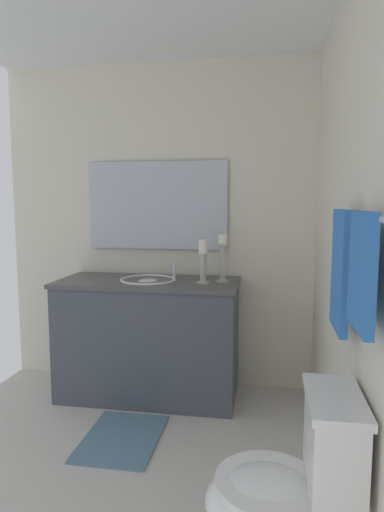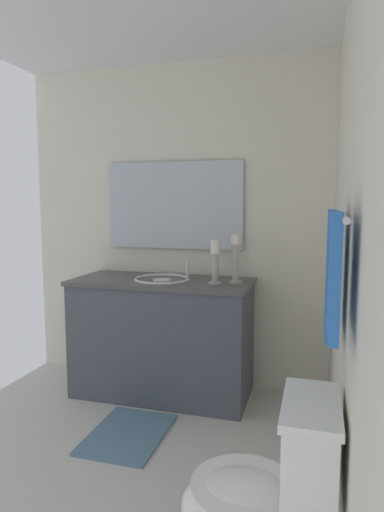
{
  "view_description": "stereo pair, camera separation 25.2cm",
  "coord_description": "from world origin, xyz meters",
  "px_view_note": "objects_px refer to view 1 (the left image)",
  "views": [
    {
      "loc": [
        1.97,
        0.83,
        1.4
      ],
      "look_at": [
        -0.25,
        0.45,
        1.13
      ],
      "focal_mm": 30.92,
      "sensor_mm": 36.0,
      "label": 1
    },
    {
      "loc": [
        1.91,
        1.08,
        1.4
      ],
      "look_at": [
        -0.25,
        0.45,
        1.13
      ],
      "focal_mm": 30.92,
      "sensor_mm": 36.0,
      "label": 2
    }
  ],
  "objects_px": {
    "candle_holder_short": "(203,260)",
    "towel_center": "(362,271)",
    "candle_holder_tall": "(223,257)",
    "towel_bar": "(357,216)",
    "vanity_cabinet": "(149,338)",
    "towel_near_vanity": "(340,270)",
    "sink_basin": "(149,286)",
    "bath_mat": "(122,438)",
    "mirror": "(157,205)",
    "toilet": "(287,495)"
  },
  "relations": [
    {
      "from": "vanity_cabinet",
      "to": "candle_holder_short",
      "type": "bearing_deg",
      "value": 82.23
    },
    {
      "from": "vanity_cabinet",
      "to": "towel_center",
      "type": "bearing_deg",
      "value": 35.38
    },
    {
      "from": "vanity_cabinet",
      "to": "bath_mat",
      "type": "relative_size",
      "value": 2.17
    },
    {
      "from": "toilet",
      "to": "towel_bar",
      "type": "xyz_separation_m",
      "value": [
        -0.12,
        0.22,
        0.99
      ]
    },
    {
      "from": "mirror",
      "to": "bath_mat",
      "type": "xyz_separation_m",
      "value": [
        0.91,
        0.0,
        -1.38
      ]
    },
    {
      "from": "bath_mat",
      "to": "candle_holder_tall",
      "type": "bearing_deg",
      "value": 140.61
    },
    {
      "from": "sink_basin",
      "to": "towel_bar",
      "type": "distance_m",
      "value": 1.87
    },
    {
      "from": "sink_basin",
      "to": "bath_mat",
      "type": "xyz_separation_m",
      "value": [
        0.62,
        -0.0,
        -0.81
      ]
    },
    {
      "from": "toilet",
      "to": "towel_center",
      "type": "relative_size",
      "value": 2.02
    },
    {
      "from": "toilet",
      "to": "bath_mat",
      "type": "xyz_separation_m",
      "value": [
        -0.88,
        -0.92,
        -0.36
      ]
    },
    {
      "from": "bath_mat",
      "to": "sink_basin",
      "type": "bearing_deg",
      "value": 179.91
    },
    {
      "from": "candle_holder_tall",
      "to": "towel_center",
      "type": "distance_m",
      "value": 1.71
    },
    {
      "from": "vanity_cabinet",
      "to": "bath_mat",
      "type": "xyz_separation_m",
      "value": [
        0.62,
        0.0,
        -0.42
      ]
    },
    {
      "from": "vanity_cabinet",
      "to": "candle_holder_tall",
      "type": "height_order",
      "value": "candle_holder_tall"
    },
    {
      "from": "vanity_cabinet",
      "to": "towel_bar",
      "type": "relative_size",
      "value": 1.63
    },
    {
      "from": "vanity_cabinet",
      "to": "sink_basin",
      "type": "bearing_deg",
      "value": 90.0
    },
    {
      "from": "toilet",
      "to": "bath_mat",
      "type": "relative_size",
      "value": 1.25
    },
    {
      "from": "vanity_cabinet",
      "to": "mirror",
      "type": "bearing_deg",
      "value": 179.99
    },
    {
      "from": "toilet",
      "to": "towel_bar",
      "type": "bearing_deg",
      "value": 119.13
    },
    {
      "from": "mirror",
      "to": "candle_holder_short",
      "type": "xyz_separation_m",
      "value": [
        0.34,
        0.4,
        -0.37
      ]
    },
    {
      "from": "vanity_cabinet",
      "to": "towel_near_vanity",
      "type": "relative_size",
      "value": 2.66
    },
    {
      "from": "towel_center",
      "to": "towel_bar",
      "type": "bearing_deg",
      "value": 174.85
    },
    {
      "from": "sink_basin",
      "to": "candle_holder_tall",
      "type": "distance_m",
      "value": 0.57
    },
    {
      "from": "mirror",
      "to": "towel_center",
      "type": "relative_size",
      "value": 2.89
    },
    {
      "from": "sink_basin",
      "to": "bath_mat",
      "type": "bearing_deg",
      "value": -0.09
    },
    {
      "from": "towel_near_vanity",
      "to": "mirror",
      "type": "bearing_deg",
      "value": -142.47
    },
    {
      "from": "towel_center",
      "to": "sink_basin",
      "type": "bearing_deg",
      "value": -144.65
    },
    {
      "from": "candle_holder_short",
      "to": "sink_basin",
      "type": "bearing_deg",
      "value": -97.79
    },
    {
      "from": "candle_holder_tall",
      "to": "toilet",
      "type": "height_order",
      "value": "candle_holder_tall"
    },
    {
      "from": "toilet",
      "to": "towel_near_vanity",
      "type": "distance_m",
      "value": 0.86
    },
    {
      "from": "towel_center",
      "to": "vanity_cabinet",
      "type": "bearing_deg",
      "value": -144.62
    },
    {
      "from": "towel_center",
      "to": "mirror",
      "type": "bearing_deg",
      "value": -148.9
    },
    {
      "from": "candle_holder_tall",
      "to": "mirror",
      "type": "bearing_deg",
      "value": -116.04
    },
    {
      "from": "mirror",
      "to": "towel_bar",
      "type": "relative_size",
      "value": 1.35
    },
    {
      "from": "towel_near_vanity",
      "to": "bath_mat",
      "type": "relative_size",
      "value": 0.81
    },
    {
      "from": "vanity_cabinet",
      "to": "towel_center",
      "type": "xyz_separation_m",
      "value": [
        1.58,
        1.12,
        0.76
      ]
    },
    {
      "from": "candle_holder_short",
      "to": "towel_center",
      "type": "height_order",
      "value": "towel_center"
    },
    {
      "from": "towel_center",
      "to": "candle_holder_short",
      "type": "bearing_deg",
      "value": -154.8
    },
    {
      "from": "towel_near_vanity",
      "to": "sink_basin",
      "type": "bearing_deg",
      "value": -136.49
    },
    {
      "from": "sink_basin",
      "to": "bath_mat",
      "type": "distance_m",
      "value": 1.02
    },
    {
      "from": "candle_holder_tall",
      "to": "candle_holder_short",
      "type": "xyz_separation_m",
      "value": [
        0.08,
        -0.13,
        -0.01
      ]
    },
    {
      "from": "mirror",
      "to": "candle_holder_tall",
      "type": "relative_size",
      "value": 3.22
    },
    {
      "from": "sink_basin",
      "to": "candle_holder_short",
      "type": "relative_size",
      "value": 1.33
    },
    {
      "from": "toilet",
      "to": "bath_mat",
      "type": "bearing_deg",
      "value": -133.77
    },
    {
      "from": "towel_near_vanity",
      "to": "bath_mat",
      "type": "xyz_separation_m",
      "value": [
        -0.56,
        -1.12,
        -1.13
      ]
    },
    {
      "from": "toilet",
      "to": "vanity_cabinet",
      "type": "bearing_deg",
      "value": -148.61
    },
    {
      "from": "mirror",
      "to": "towel_bar",
      "type": "distance_m",
      "value": 2.01
    },
    {
      "from": "toilet",
      "to": "towel_near_vanity",
      "type": "relative_size",
      "value": 1.53
    },
    {
      "from": "candle_holder_tall",
      "to": "towel_near_vanity",
      "type": "xyz_separation_m",
      "value": [
        1.2,
        0.59,
        0.1
      ]
    },
    {
      "from": "candle_holder_tall",
      "to": "bath_mat",
      "type": "xyz_separation_m",
      "value": [
        0.65,
        -0.53,
        -1.02
      ]
    }
  ]
}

